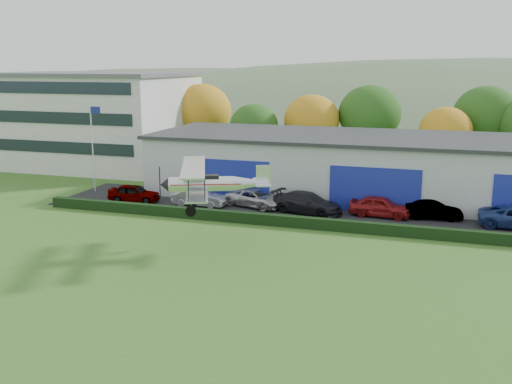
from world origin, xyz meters
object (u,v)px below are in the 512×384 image
(car_1, at_px, (199,197))
(car_3, at_px, (307,203))
(flagpole, at_px, (93,139))
(car_2, at_px, (256,198))
(hangar, at_px, (383,167))
(car_0, at_px, (134,193))
(office_block, at_px, (95,119))
(car_4, at_px, (380,206))
(car_5, at_px, (434,210))
(biplane, at_px, (210,182))

(car_1, relative_size, car_3, 0.78)
(flagpole, relative_size, car_2, 1.58)
(hangar, height_order, car_3, hangar)
(car_1, bearing_deg, hangar, -60.78)
(car_1, bearing_deg, car_3, -88.50)
(hangar, relative_size, car_3, 7.27)
(car_0, xyz_separation_m, car_2, (10.26, 1.48, -0.03))
(office_block, distance_m, car_1, 24.97)
(car_4, bearing_deg, car_5, -79.48)
(office_block, distance_m, biplane, 34.83)
(car_4, relative_size, car_5, 1.12)
(car_0, relative_size, car_4, 0.93)
(car_1, height_order, car_4, car_4)
(car_0, bearing_deg, car_3, -92.91)
(hangar, xyz_separation_m, flagpole, (-24.88, -5.98, 2.13))
(car_4, distance_m, biplane, 14.77)
(car_3, distance_m, biplane, 11.44)
(car_4, xyz_separation_m, biplane, (-9.39, -10.89, 3.40))
(flagpole, xyz_separation_m, car_1, (11.12, -2.28, -4.02))
(office_block, bearing_deg, biplane, -45.91)
(car_5, xyz_separation_m, biplane, (-13.28, -11.30, 3.51))
(car_0, distance_m, car_4, 20.25)
(flagpole, xyz_separation_m, car_0, (5.30, -2.52, -4.00))
(biplane, bearing_deg, car_5, 17.76)
(car_2, relative_size, car_3, 0.91)
(flagpole, distance_m, car_4, 25.83)
(hangar, relative_size, car_1, 9.35)
(car_2, xyz_separation_m, car_3, (4.41, -0.74, 0.11))
(hangar, distance_m, biplane, 20.08)
(flagpole, relative_size, car_3, 1.43)
(car_1, distance_m, car_5, 18.33)
(hangar, bearing_deg, car_2, -143.03)
(biplane, bearing_deg, car_3, 46.68)
(biplane, bearing_deg, car_2, 70.21)
(car_5, height_order, biplane, biplane)
(car_5, distance_m, biplane, 17.78)
(hangar, xyz_separation_m, car_0, (-19.58, -8.50, -1.87))
(hangar, bearing_deg, car_5, -56.04)
(hangar, distance_m, car_3, 9.36)
(office_block, xyz_separation_m, flagpole, (8.12, -13.00, -0.43))
(car_2, bearing_deg, car_4, -73.83)
(office_block, bearing_deg, hangar, -12.01)
(car_0, xyz_separation_m, car_5, (24.09, 1.81, -0.05))
(flagpole, xyz_separation_m, car_4, (25.50, -1.12, -3.95))
(office_block, bearing_deg, car_1, -38.46)
(car_4, relative_size, biplane, 0.60)
(car_0, xyz_separation_m, car_3, (14.67, 0.74, 0.08))
(office_block, xyz_separation_m, biplane, (24.23, -25.01, -0.98))
(office_block, height_order, car_1, office_block)
(car_2, bearing_deg, hangar, -36.36)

